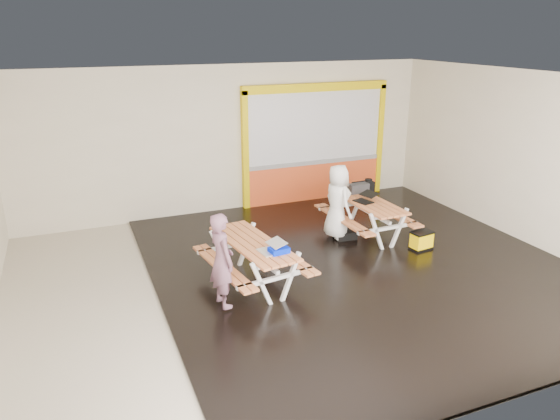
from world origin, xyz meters
name	(u,v)px	position (x,y,z in m)	size (l,w,h in m)	color
room	(300,185)	(0.00, 0.00, 1.75)	(10.02, 8.02, 3.52)	#BBB19E
deck	(359,265)	(1.25, 0.00, 0.03)	(7.50, 7.98, 0.05)	black
kiosk	(315,146)	(2.20, 3.93, 1.44)	(3.88, 0.16, 3.00)	#E75223
picnic_table_left	(253,252)	(-0.86, 0.01, 0.63)	(1.69, 2.25, 0.83)	#D07640
picnic_table_right	(367,209)	(2.12, 1.22, 0.63)	(1.48, 2.12, 0.83)	#D07640
person_left	(222,260)	(-1.58, -0.58, 0.86)	(0.56, 0.37, 1.54)	#704A5B
person_right	(338,202)	(1.45, 1.29, 0.87)	(0.76, 0.50, 1.56)	white
laptop_left	(271,248)	(-0.72, -0.48, 0.88)	(0.44, 0.41, 0.17)	silver
laptop_right	(365,199)	(2.05, 1.18, 0.89)	(0.51, 0.47, 0.18)	black
blue_pouch	(279,250)	(-0.62, -0.57, 0.87)	(0.31, 0.22, 0.09)	#001AC6
toolbox	(358,188)	(2.22, 1.79, 0.93)	(0.46, 0.24, 0.26)	black
backpack	(368,188)	(2.71, 2.16, 0.76)	(0.28, 0.20, 0.44)	black
dark_case	(345,235)	(1.62, 1.22, 0.13)	(0.43, 0.33, 0.16)	black
fluke_bag	(421,241)	(2.76, 0.14, 0.23)	(0.46, 0.33, 0.37)	black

